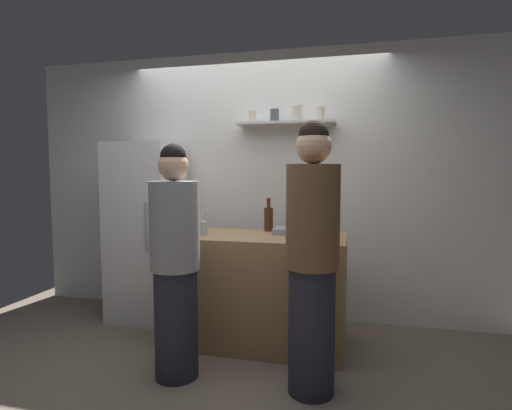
# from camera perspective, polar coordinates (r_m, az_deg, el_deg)

# --- Properties ---
(ground_plane) EXTENTS (5.28, 5.28, 0.00)m
(ground_plane) POSITION_cam_1_polar(r_m,az_deg,el_deg) (3.18, -5.73, -22.15)
(ground_plane) COLOR #726656
(back_wall_assembly) EXTENTS (4.80, 0.32, 2.60)m
(back_wall_assembly) POSITION_cam_1_polar(r_m,az_deg,el_deg) (4.04, 0.09, 2.86)
(back_wall_assembly) COLOR white
(back_wall_assembly) RESTS_ON ground
(refrigerator) EXTENTS (0.62, 0.62, 1.71)m
(refrigerator) POSITION_cam_1_polar(r_m,az_deg,el_deg) (4.07, -15.26, -3.64)
(refrigerator) COLOR white
(refrigerator) RESTS_ON ground
(counter) EXTENTS (1.47, 0.66, 0.91)m
(counter) POSITION_cam_1_polar(r_m,az_deg,el_deg) (3.43, 0.00, -11.87)
(counter) COLOR #9E7A51
(counter) RESTS_ON ground
(baking_pan) EXTENTS (0.34, 0.24, 0.05)m
(baking_pan) POSITION_cam_1_polar(r_m,az_deg,el_deg) (3.40, 5.46, -3.69)
(baking_pan) COLOR gray
(baking_pan) RESTS_ON counter
(utensil_holder) EXTENTS (0.10, 0.10, 0.22)m
(utensil_holder) POSITION_cam_1_polar(r_m,az_deg,el_deg) (3.36, -7.77, -3.22)
(utensil_holder) COLOR #B2B2B7
(utensil_holder) RESTS_ON counter
(wine_bottle_amber_glass) EXTENTS (0.08, 0.08, 0.29)m
(wine_bottle_amber_glass) POSITION_cam_1_polar(r_m,az_deg,el_deg) (3.54, 1.80, -1.91)
(wine_bottle_amber_glass) COLOR #472814
(wine_bottle_amber_glass) RESTS_ON counter
(wine_bottle_green_glass) EXTENTS (0.07, 0.07, 0.34)m
(wine_bottle_green_glass) POSITION_cam_1_polar(r_m,az_deg,el_deg) (3.11, 7.98, -2.58)
(wine_bottle_green_glass) COLOR #19471E
(wine_bottle_green_glass) RESTS_ON counter
(water_bottle_plastic) EXTENTS (0.08, 0.08, 0.21)m
(water_bottle_plastic) POSITION_cam_1_polar(r_m,az_deg,el_deg) (2.96, 8.75, -3.64)
(water_bottle_plastic) COLOR silver
(water_bottle_plastic) RESTS_ON counter
(person_grey_hoodie) EXTENTS (0.34, 0.34, 1.63)m
(person_grey_hoodie) POSITION_cam_1_polar(r_m,az_deg,el_deg) (2.85, -11.40, -8.23)
(person_grey_hoodie) COLOR #262633
(person_grey_hoodie) RESTS_ON ground
(person_brown_jacket) EXTENTS (0.34, 0.34, 1.76)m
(person_brown_jacket) POSITION_cam_1_polar(r_m,az_deg,el_deg) (2.60, 7.99, -7.71)
(person_brown_jacket) COLOR #262633
(person_brown_jacket) RESTS_ON ground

